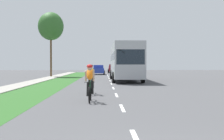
# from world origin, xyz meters

# --- Properties ---
(ground_plane) EXTENTS (120.00, 120.00, 0.00)m
(ground_plane) POSITION_xyz_m (0.00, 20.00, 0.00)
(ground_plane) COLOR #4C4C4F
(grass_verge) EXTENTS (2.85, 70.00, 0.01)m
(grass_verge) POSITION_xyz_m (-4.72, 20.00, 0.00)
(grass_verge) COLOR #2D6026
(grass_verge) RESTS_ON ground_plane
(sidewalk_concrete) EXTENTS (1.63, 70.00, 0.10)m
(sidewalk_concrete) POSITION_xyz_m (-6.96, 20.00, 0.00)
(sidewalk_concrete) COLOR #9E998E
(sidewalk_concrete) RESTS_ON ground_plane
(lane_markings_center) EXTENTS (0.12, 53.49, 0.01)m
(lane_markings_center) POSITION_xyz_m (0.00, 24.00, 0.00)
(lane_markings_center) COLOR white
(lane_markings_center) RESTS_ON ground_plane
(cyclist_lead) EXTENTS (0.42, 1.72, 1.58)m
(cyclist_lead) POSITION_xyz_m (-1.24, 8.54, 0.81)
(cyclist_lead) COLOR black
(cyclist_lead) RESTS_ON ground_plane
(cyclist_trailing) EXTENTS (0.42, 1.72, 1.58)m
(cyclist_trailing) POSITION_xyz_m (-1.33, 11.58, 0.81)
(cyclist_trailing) COLOR black
(cyclist_trailing) RESTS_ON ground_plane
(bus_silver) EXTENTS (2.78, 11.60, 3.48)m
(bus_silver) POSITION_xyz_m (1.48, 24.58, 1.98)
(bus_silver) COLOR #A5A8AD
(bus_silver) RESTS_ON ground_plane
(sedan_blue) EXTENTS (1.98, 4.30, 1.52)m
(sedan_blue) POSITION_xyz_m (-1.39, 41.84, 0.77)
(sedan_blue) COLOR #23389E
(sedan_blue) RESTS_ON ground_plane
(pickup_maroon) EXTENTS (2.22, 5.10, 1.64)m
(pickup_maroon) POSITION_xyz_m (1.38, 50.29, 0.83)
(pickup_maroon) COLOR maroon
(pickup_maroon) RESTS_ON ground_plane
(street_tree_far) EXTENTS (3.32, 3.32, 8.44)m
(street_tree_far) POSITION_xyz_m (-7.51, 33.97, 6.58)
(street_tree_far) COLOR brown
(street_tree_far) RESTS_ON ground_plane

